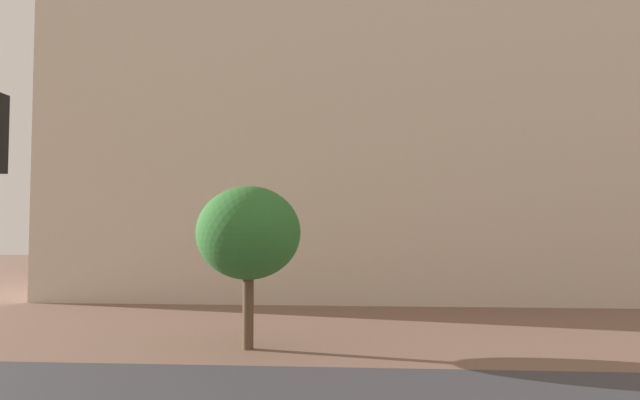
% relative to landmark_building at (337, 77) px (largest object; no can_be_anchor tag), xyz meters
% --- Properties ---
extents(ground_plane, '(120.00, 120.00, 0.00)m').
position_rel_landmark_building_xyz_m(ground_plane, '(0.46, -17.64, -11.49)').
color(ground_plane, brown).
extents(landmark_building, '(28.56, 11.09, 40.05)m').
position_rel_landmark_building_xyz_m(landmark_building, '(0.00, 0.00, 0.00)').
color(landmark_building, beige).
rests_on(landmark_building, ground_plane).
extents(tree_curb_far, '(2.91, 2.91, 4.53)m').
position_rel_landmark_building_xyz_m(tree_curb_far, '(-1.85, -14.53, -8.29)').
color(tree_curb_far, brown).
rests_on(tree_curb_far, ground_plane).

